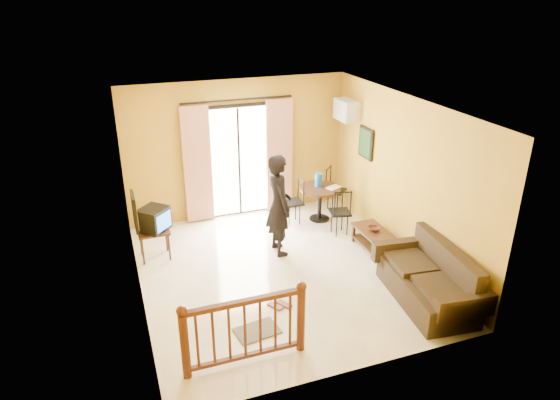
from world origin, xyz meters
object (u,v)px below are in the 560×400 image
object	(u,v)px
television	(154,219)
standing_person	(279,205)
sofa	(430,281)
coffee_table	(373,237)
dining_table	(320,194)

from	to	relation	value
television	standing_person	xyz separation A→B (m)	(2.08, -0.52, 0.17)
sofa	coffee_table	bearing A→B (deg)	96.63
sofa	standing_person	distance (m)	2.81
television	coffee_table	size ratio (longest dim) A/B	0.72
television	standing_person	bearing A→B (deg)	-59.38
coffee_table	standing_person	world-z (taller)	standing_person
dining_table	coffee_table	size ratio (longest dim) A/B	0.98
dining_table	standing_person	bearing A→B (deg)	-141.74
coffee_table	sofa	distance (m)	1.70
sofa	dining_table	bearing A→B (deg)	103.67
dining_table	television	bearing A→B (deg)	-172.19
dining_table	coffee_table	world-z (taller)	dining_table
standing_person	sofa	bearing A→B (deg)	-144.67
sofa	standing_person	size ratio (longest dim) A/B	1.06
coffee_table	standing_person	size ratio (longest dim) A/B	0.47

